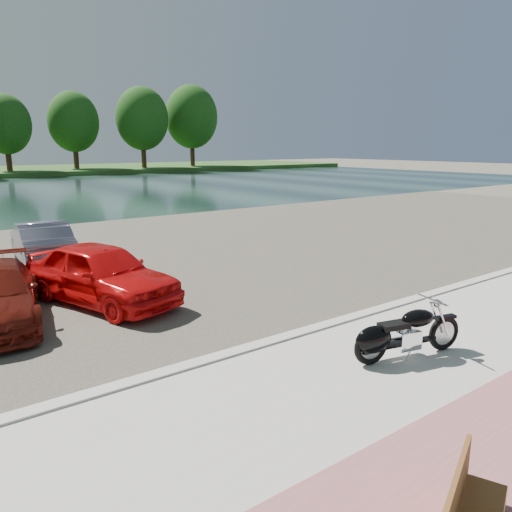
% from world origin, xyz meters
% --- Properties ---
extents(ground, '(200.00, 200.00, 0.00)m').
position_xyz_m(ground, '(0.00, 0.00, 0.00)').
color(ground, '#595447').
rests_on(ground, ground).
extents(promenade, '(60.00, 6.00, 0.10)m').
position_xyz_m(promenade, '(0.00, -1.00, 0.05)').
color(promenade, '#B2AFA8').
rests_on(promenade, ground).
extents(kerb, '(60.00, 0.30, 0.14)m').
position_xyz_m(kerb, '(0.00, 2.00, 0.07)').
color(kerb, '#B2AFA8').
rests_on(kerb, ground).
extents(parking_lot, '(60.00, 18.00, 0.04)m').
position_xyz_m(parking_lot, '(0.00, 11.00, 0.02)').
color(parking_lot, '#3E3932').
rests_on(parking_lot, ground).
extents(motorcycle, '(2.29, 0.92, 1.05)m').
position_xyz_m(motorcycle, '(-0.52, -0.01, 0.56)').
color(motorcycle, black).
rests_on(motorcycle, promenade).
extents(car_4, '(3.07, 4.80, 1.52)m').
position_xyz_m(car_4, '(-3.57, 6.60, 0.80)').
color(car_4, red).
rests_on(car_4, parking_lot).
extents(car_9, '(1.92, 4.44, 1.42)m').
position_xyz_m(car_9, '(-3.62, 12.00, 0.75)').
color(car_9, slate).
rests_on(car_9, parking_lot).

